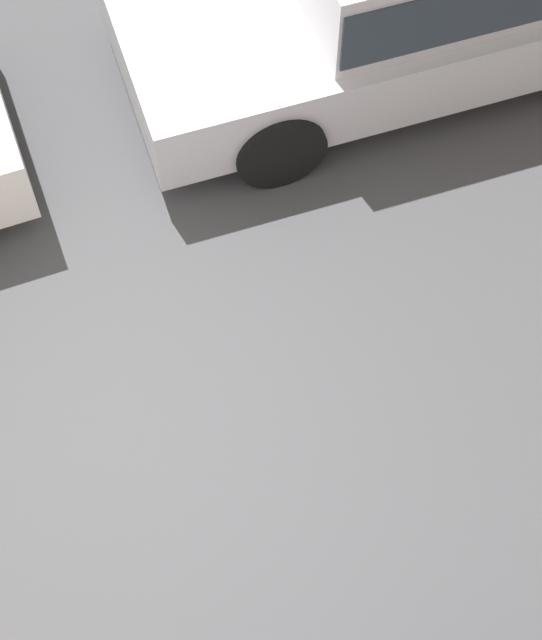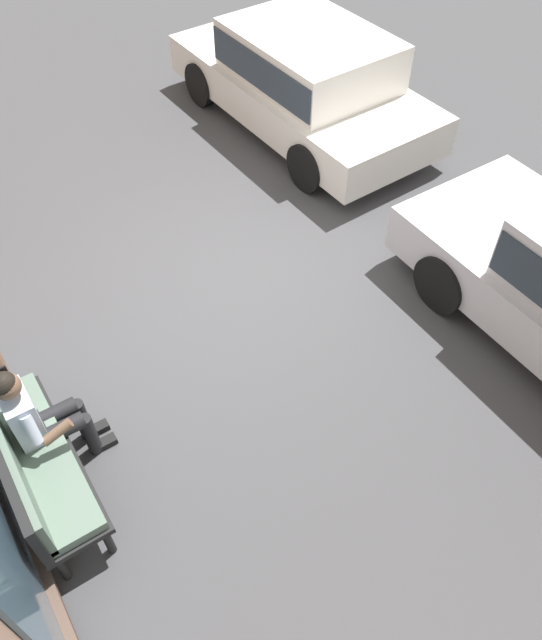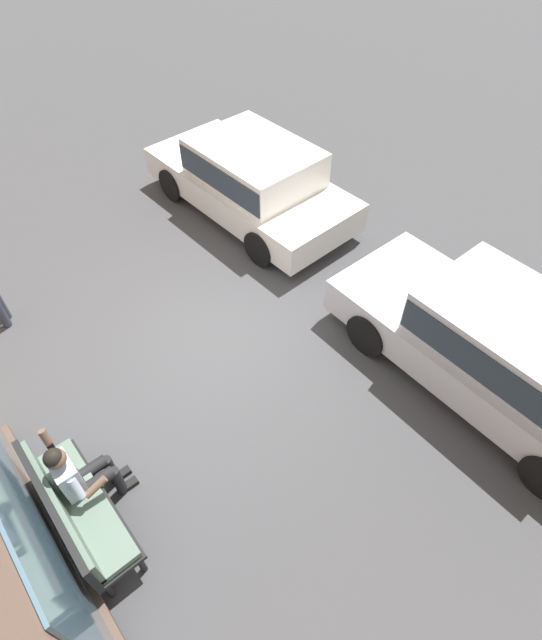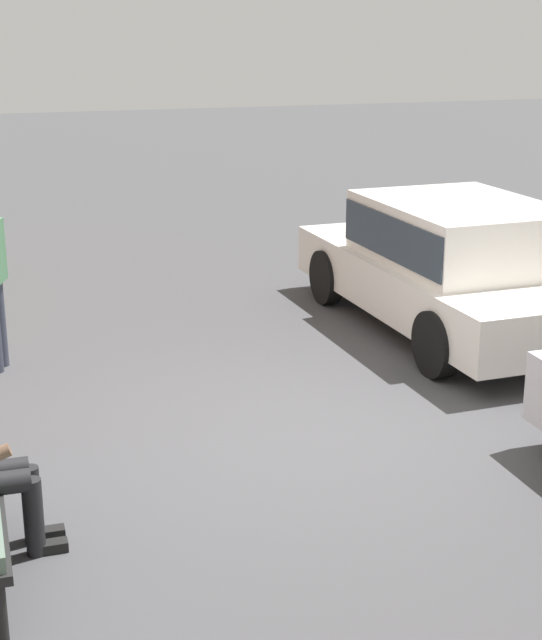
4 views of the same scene
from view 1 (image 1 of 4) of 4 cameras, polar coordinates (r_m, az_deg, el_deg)
name	(u,v)px [view 1 (image 1 of 4)]	position (r m, az deg, el deg)	size (l,w,h in m)	color
ground_plane	(107,429)	(6.41, -9.50, -6.26)	(60.00, 60.00, 0.00)	#424244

